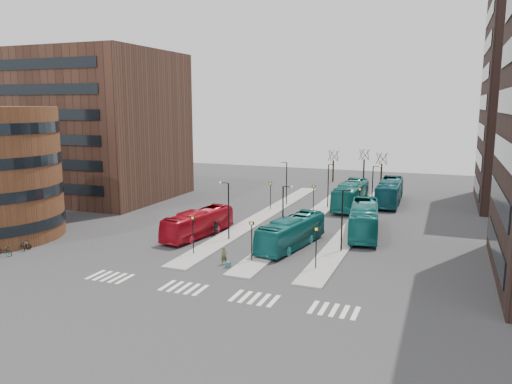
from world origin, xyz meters
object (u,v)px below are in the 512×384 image
(suitcase, at_px, (228,265))
(commuter_c, at_px, (271,238))
(commuter_a, at_px, (216,228))
(bicycle_far, at_px, (21,246))
(teal_bus_c, at_px, (364,219))
(bicycle_near, at_px, (3,252))
(red_bus, at_px, (198,223))
(teal_bus_d, at_px, (390,192))
(teal_bus_a, at_px, (291,232))
(traveller, at_px, (224,256))
(commuter_b, at_px, (254,248))
(bicycle_mid, at_px, (24,245))
(teal_bus_b, at_px, (351,195))

(suitcase, relative_size, commuter_c, 0.31)
(commuter_a, distance_m, bicycle_far, 19.64)
(bicycle_far, bearing_deg, suitcase, -63.95)
(teal_bus_c, relative_size, bicycle_near, 6.68)
(red_bus, xyz_separation_m, teal_bus_d, (17.35, 26.10, 0.32))
(commuter_c, xyz_separation_m, bicycle_far, (-22.48, -10.37, -0.41))
(teal_bus_a, distance_m, bicycle_near, 27.76)
(traveller, distance_m, bicycle_near, 21.26)
(commuter_b, bearing_deg, bicycle_near, 99.80)
(commuter_c, relative_size, bicycle_near, 0.92)
(bicycle_mid, bearing_deg, traveller, -98.16)
(teal_bus_b, height_order, bicycle_far, teal_bus_b)
(teal_bus_c, height_order, teal_bus_d, teal_bus_d)
(teal_bus_a, bearing_deg, teal_bus_d, 85.46)
(teal_bus_b, distance_m, commuter_a, 23.27)
(traveller, bearing_deg, teal_bus_c, 21.05)
(red_bus, distance_m, bicycle_near, 19.19)
(teal_bus_a, xyz_separation_m, bicycle_far, (-24.53, -10.84, -1.08))
(teal_bus_a, xyz_separation_m, bicycle_near, (-24.53, -12.96, -1.04))
(commuter_a, bearing_deg, teal_bus_d, -143.67)
(suitcase, distance_m, teal_bus_c, 18.49)
(commuter_b, xyz_separation_m, bicycle_mid, (-22.19, -6.19, -0.31))
(teal_bus_d, distance_m, commuter_a, 29.65)
(red_bus, relative_size, teal_bus_c, 0.84)
(bicycle_mid, relative_size, bicycle_far, 0.94)
(teal_bus_c, relative_size, commuter_c, 7.24)
(teal_bus_a, height_order, bicycle_mid, teal_bus_a)
(red_bus, relative_size, bicycle_near, 5.62)
(red_bus, xyz_separation_m, teal_bus_c, (16.69, 7.43, 0.27))
(suitcase, height_order, commuter_c, commuter_c)
(teal_bus_c, xyz_separation_m, teal_bus_d, (0.66, 18.67, 0.04))
(bicycle_far, bearing_deg, traveller, -62.02)
(red_bus, distance_m, commuter_a, 1.98)
(traveller, distance_m, commuter_b, 3.67)
(commuter_c, distance_m, bicycle_far, 24.76)
(commuter_b, xyz_separation_m, commuter_c, (0.29, 3.81, 0.07))
(bicycle_mid, bearing_deg, bicycle_near, 163.80)
(suitcase, bearing_deg, commuter_b, 76.54)
(teal_bus_a, height_order, traveller, teal_bus_a)
(commuter_a, distance_m, commuter_c, 7.27)
(teal_bus_b, distance_m, bicycle_near, 43.67)
(teal_bus_d, relative_size, traveller, 7.85)
(red_bus, distance_m, teal_bus_d, 31.34)
(teal_bus_b, height_order, teal_bus_c, teal_bus_b)
(teal_bus_b, bearing_deg, commuter_b, -99.22)
(bicycle_near, distance_m, bicycle_mid, 2.48)
(teal_bus_a, relative_size, bicycle_mid, 6.88)
(traveller, bearing_deg, bicycle_near, 158.83)
(teal_bus_d, bearing_deg, traveller, -108.80)
(bicycle_mid, bearing_deg, teal_bus_c, -75.41)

